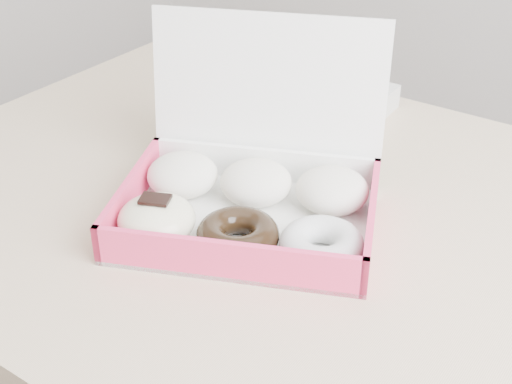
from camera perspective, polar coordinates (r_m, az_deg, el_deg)
The scene contains 3 objects.
table at distance 0.96m, azimuth 4.36°, elevation -5.65°, with size 1.20×0.80×0.75m.
donut_box at distance 0.88m, azimuth -0.66°, elevation -0.13°, with size 0.39×0.36×0.23m.
newspapers at distance 1.18m, azimuth 4.05°, elevation 7.36°, with size 0.24×0.20×0.04m, color silver.
Camera 1 is at (0.38, -0.67, 1.25)m, focal length 50.00 mm.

